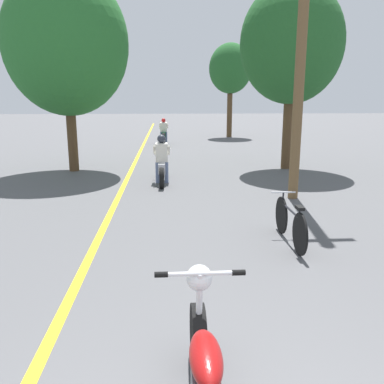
{
  "coord_description": "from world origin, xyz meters",
  "views": [
    {
      "loc": [
        -0.46,
        -1.4,
        2.44
      ],
      "look_at": [
        -0.06,
        5.14,
        0.9
      ],
      "focal_mm": 38.0,
      "sensor_mm": 36.0,
      "label": 1
    }
  ],
  "objects_px": {
    "motorcycle_rider_lead": "(162,165)",
    "roadside_tree_right_near": "(292,44)",
    "bicycle_parked": "(290,223)",
    "roadside_tree_left": "(66,44)",
    "motorcycle_rider_far": "(164,134)",
    "utility_pole": "(302,38)",
    "roadside_tree_right_far": "(230,69)",
    "motorcycle_foreground": "(205,375)"
  },
  "relations": [
    {
      "from": "motorcycle_rider_far",
      "to": "utility_pole",
      "type": "bearing_deg",
      "value": -74.76
    },
    {
      "from": "roadside_tree_right_far",
      "to": "motorcycle_rider_far",
      "type": "bearing_deg",
      "value": -136.57
    },
    {
      "from": "utility_pole",
      "to": "roadside_tree_right_far",
      "type": "distance_m",
      "value": 15.82
    },
    {
      "from": "utility_pole",
      "to": "motorcycle_rider_far",
      "type": "xyz_separation_m",
      "value": [
        -3.26,
        11.95,
        -3.24
      ]
    },
    {
      "from": "motorcycle_rider_lead",
      "to": "roadside_tree_left",
      "type": "bearing_deg",
      "value": 144.71
    },
    {
      "from": "roadside_tree_right_near",
      "to": "bicycle_parked",
      "type": "height_order",
      "value": "roadside_tree_right_near"
    },
    {
      "from": "utility_pole",
      "to": "motorcycle_rider_far",
      "type": "bearing_deg",
      "value": 105.24
    },
    {
      "from": "roadside_tree_right_far",
      "to": "motorcycle_foreground",
      "type": "relative_size",
      "value": 2.74
    },
    {
      "from": "motorcycle_rider_lead",
      "to": "bicycle_parked",
      "type": "bearing_deg",
      "value": -66.84
    },
    {
      "from": "roadside_tree_right_near",
      "to": "motorcycle_rider_far",
      "type": "relative_size",
      "value": 2.89
    },
    {
      "from": "roadside_tree_left",
      "to": "roadside_tree_right_far",
      "type": "bearing_deg",
      "value": 58.82
    },
    {
      "from": "motorcycle_rider_lead",
      "to": "bicycle_parked",
      "type": "xyz_separation_m",
      "value": [
        2.22,
        -5.2,
        -0.16
      ]
    },
    {
      "from": "roadside_tree_right_near",
      "to": "motorcycle_rider_far",
      "type": "distance_m",
      "value": 9.57
    },
    {
      "from": "utility_pole",
      "to": "roadside_tree_right_near",
      "type": "xyz_separation_m",
      "value": [
        1.03,
        4.21,
        0.38
      ]
    },
    {
      "from": "roadside_tree_left",
      "to": "bicycle_parked",
      "type": "xyz_separation_m",
      "value": [
        5.21,
        -7.31,
        -3.71
      ]
    },
    {
      "from": "motorcycle_rider_lead",
      "to": "roadside_tree_right_near",
      "type": "bearing_deg",
      "value": 26.65
    },
    {
      "from": "roadside_tree_right_near",
      "to": "roadside_tree_left",
      "type": "relative_size",
      "value": 0.96
    },
    {
      "from": "roadside_tree_right_far",
      "to": "roadside_tree_left",
      "type": "bearing_deg",
      "value": -121.18
    },
    {
      "from": "roadside_tree_left",
      "to": "motorcycle_foreground",
      "type": "xyz_separation_m",
      "value": [
        3.4,
        -11.16,
        -3.64
      ]
    },
    {
      "from": "motorcycle_rider_lead",
      "to": "motorcycle_rider_far",
      "type": "bearing_deg",
      "value": 90.06
    },
    {
      "from": "motorcycle_foreground",
      "to": "bicycle_parked",
      "type": "bearing_deg",
      "value": 64.87
    },
    {
      "from": "roadside_tree_left",
      "to": "motorcycle_rider_lead",
      "type": "height_order",
      "value": "roadside_tree_left"
    },
    {
      "from": "roadside_tree_left",
      "to": "motorcycle_rider_lead",
      "type": "bearing_deg",
      "value": -35.29
    },
    {
      "from": "utility_pole",
      "to": "motorcycle_rider_lead",
      "type": "xyz_separation_m",
      "value": [
        -3.25,
        2.06,
        -3.22
      ]
    },
    {
      "from": "motorcycle_foreground",
      "to": "bicycle_parked",
      "type": "height_order",
      "value": "motorcycle_foreground"
    },
    {
      "from": "roadside_tree_right_near",
      "to": "motorcycle_foreground",
      "type": "bearing_deg",
      "value": -109.04
    },
    {
      "from": "roadside_tree_right_near",
      "to": "motorcycle_rider_lead",
      "type": "height_order",
      "value": "roadside_tree_right_near"
    },
    {
      "from": "bicycle_parked",
      "to": "motorcycle_rider_far",
      "type": "bearing_deg",
      "value": 98.41
    },
    {
      "from": "roadside_tree_right_near",
      "to": "roadside_tree_left",
      "type": "distance_m",
      "value": 7.27
    },
    {
      "from": "motorcycle_foreground",
      "to": "roadside_tree_right_far",
      "type": "bearing_deg",
      "value": 80.94
    },
    {
      "from": "roadside_tree_right_near",
      "to": "roadside_tree_right_far",
      "type": "height_order",
      "value": "roadside_tree_right_near"
    },
    {
      "from": "roadside_tree_right_far",
      "to": "roadside_tree_left",
      "type": "height_order",
      "value": "roadside_tree_left"
    },
    {
      "from": "motorcycle_rider_lead",
      "to": "bicycle_parked",
      "type": "distance_m",
      "value": 5.65
    },
    {
      "from": "motorcycle_foreground",
      "to": "motorcycle_rider_far",
      "type": "relative_size",
      "value": 0.97
    },
    {
      "from": "roadside_tree_right_far",
      "to": "bicycle_parked",
      "type": "distance_m",
      "value": 19.38
    },
    {
      "from": "roadside_tree_left",
      "to": "roadside_tree_right_near",
      "type": "bearing_deg",
      "value": 0.27
    },
    {
      "from": "utility_pole",
      "to": "roadside_tree_right_far",
      "type": "relative_size",
      "value": 1.3
    },
    {
      "from": "utility_pole",
      "to": "motorcycle_foreground",
      "type": "height_order",
      "value": "utility_pole"
    },
    {
      "from": "roadside_tree_left",
      "to": "bicycle_parked",
      "type": "distance_m",
      "value": 9.71
    },
    {
      "from": "motorcycle_rider_lead",
      "to": "bicycle_parked",
      "type": "height_order",
      "value": "motorcycle_rider_lead"
    },
    {
      "from": "motorcycle_rider_far",
      "to": "roadside_tree_right_far",
      "type": "bearing_deg",
      "value": 43.43
    },
    {
      "from": "roadside_tree_right_near",
      "to": "bicycle_parked",
      "type": "xyz_separation_m",
      "value": [
        -2.06,
        -7.34,
        -3.76
      ]
    }
  ]
}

